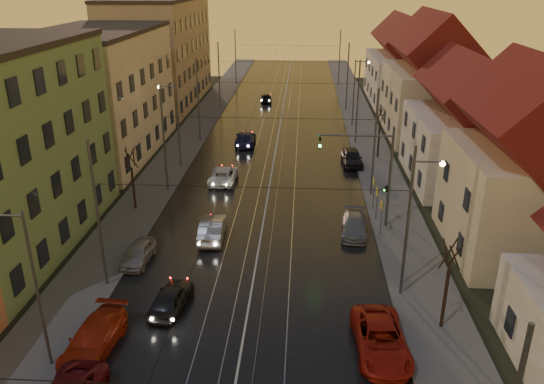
% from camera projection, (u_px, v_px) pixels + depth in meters
% --- Properties ---
extents(road, '(16.00, 120.00, 0.04)m').
position_uv_depth(road, '(278.00, 139.00, 59.61)').
color(road, black).
rests_on(road, ground).
extents(sidewalk_left, '(4.00, 120.00, 0.15)m').
position_uv_depth(sidewalk_left, '(190.00, 137.00, 60.13)').
color(sidewalk_left, '#4C4C4C').
rests_on(sidewalk_left, ground).
extents(sidewalk_right, '(4.00, 120.00, 0.15)m').
position_uv_depth(sidewalk_right, '(367.00, 140.00, 59.04)').
color(sidewalk_right, '#4C4C4C').
rests_on(sidewalk_right, ground).
extents(tram_rail_0, '(0.06, 120.00, 0.03)m').
position_uv_depth(tram_rail_0, '(258.00, 138.00, 59.72)').
color(tram_rail_0, gray).
rests_on(tram_rail_0, road).
extents(tram_rail_1, '(0.06, 120.00, 0.03)m').
position_uv_depth(tram_rail_1, '(271.00, 139.00, 59.64)').
color(tram_rail_1, gray).
rests_on(tram_rail_1, road).
extents(tram_rail_2, '(0.06, 120.00, 0.03)m').
position_uv_depth(tram_rail_2, '(284.00, 139.00, 59.55)').
color(tram_rail_2, gray).
rests_on(tram_rail_2, road).
extents(tram_rail_3, '(0.06, 120.00, 0.03)m').
position_uv_depth(tram_rail_3, '(297.00, 139.00, 59.47)').
color(tram_rail_3, gray).
rests_on(tram_rail_3, road).
extents(apartment_left_2, '(10.00, 20.00, 12.00)m').
position_uv_depth(apartment_left_2, '(100.00, 96.00, 52.76)').
color(apartment_left_2, '#BBA791').
rests_on(apartment_left_2, ground).
extents(apartment_left_3, '(10.00, 24.00, 14.00)m').
position_uv_depth(apartment_left_3, '(160.00, 53.00, 74.56)').
color(apartment_left_3, '#927D5E').
rests_on(apartment_left_3, ground).
extents(house_right_1, '(8.67, 10.20, 10.80)m').
position_uv_depth(house_right_1, '(526.00, 174.00, 33.52)').
color(house_right_1, beige).
rests_on(house_right_1, ground).
extents(house_right_2, '(9.18, 12.24, 9.20)m').
position_uv_depth(house_right_2, '(467.00, 130.00, 45.84)').
color(house_right_2, beige).
rests_on(house_right_2, ground).
extents(house_right_3, '(9.18, 14.28, 11.50)m').
position_uv_depth(house_right_3, '(431.00, 84.00, 59.27)').
color(house_right_3, beige).
rests_on(house_right_3, ground).
extents(house_right_4, '(9.18, 16.32, 10.00)m').
position_uv_depth(house_right_4, '(403.00, 66.00, 76.19)').
color(house_right_4, beige).
rests_on(house_right_4, ground).
extents(catenary_pole_l_1, '(0.16, 0.16, 9.00)m').
position_uv_depth(catenary_pole_l_1, '(98.00, 217.00, 29.74)').
color(catenary_pole_l_1, '#595B60').
rests_on(catenary_pole_l_1, ground).
extents(catenary_pole_r_1, '(0.16, 0.16, 9.00)m').
position_uv_depth(catenary_pole_r_1, '(408.00, 225.00, 28.80)').
color(catenary_pole_r_1, '#595B60').
rests_on(catenary_pole_r_1, ground).
extents(catenary_pole_l_2, '(0.16, 0.16, 9.00)m').
position_uv_depth(catenary_pole_l_2, '(164.00, 140.00, 43.60)').
color(catenary_pole_l_2, '#595B60').
rests_on(catenary_pole_l_2, ground).
extents(catenary_pole_r_2, '(0.16, 0.16, 9.00)m').
position_uv_depth(catenary_pole_r_2, '(375.00, 144.00, 42.66)').
color(catenary_pole_r_2, '#595B60').
rests_on(catenary_pole_r_2, ground).
extents(catenary_pole_l_3, '(0.16, 0.16, 9.00)m').
position_uv_depth(catenary_pole_l_3, '(198.00, 101.00, 57.46)').
color(catenary_pole_l_3, '#595B60').
rests_on(catenary_pole_l_3, ground).
extents(catenary_pole_r_3, '(0.16, 0.16, 9.00)m').
position_uv_depth(catenary_pole_r_3, '(358.00, 103.00, 56.52)').
color(catenary_pole_r_3, '#595B60').
rests_on(catenary_pole_r_3, ground).
extents(catenary_pole_l_4, '(0.16, 0.16, 9.00)m').
position_uv_depth(catenary_pole_l_4, '(219.00, 76.00, 71.32)').
color(catenary_pole_l_4, '#595B60').
rests_on(catenary_pole_l_4, ground).
extents(catenary_pole_r_4, '(0.16, 0.16, 9.00)m').
position_uv_depth(catenary_pole_r_4, '(347.00, 78.00, 70.38)').
color(catenary_pole_r_4, '#595B60').
rests_on(catenary_pole_r_4, ground).
extents(catenary_pole_l_5, '(0.16, 0.16, 9.00)m').
position_uv_depth(catenary_pole_l_5, '(236.00, 57.00, 87.95)').
color(catenary_pole_l_5, '#595B60').
rests_on(catenary_pole_l_5, ground).
extents(catenary_pole_r_5, '(0.16, 0.16, 9.00)m').
position_uv_depth(catenary_pole_r_5, '(339.00, 58.00, 87.01)').
color(catenary_pole_r_5, '#595B60').
rests_on(catenary_pole_r_5, ground).
extents(street_lamp_0, '(1.75, 0.32, 8.00)m').
position_uv_depth(street_lamp_0, '(28.00, 276.00, 23.15)').
color(street_lamp_0, '#595B60').
rests_on(street_lamp_0, ground).
extents(street_lamp_1, '(1.75, 0.32, 8.00)m').
position_uv_depth(street_lamp_1, '(414.00, 211.00, 29.55)').
color(street_lamp_1, '#595B60').
rests_on(street_lamp_1, ground).
extents(street_lamp_2, '(1.75, 0.32, 8.00)m').
position_uv_depth(street_lamp_2, '(174.00, 118.00, 49.02)').
color(street_lamp_2, '#595B60').
rests_on(street_lamp_2, ground).
extents(street_lamp_3, '(1.75, 0.32, 8.00)m').
position_uv_depth(street_lamp_3, '(357.00, 86.00, 62.82)').
color(street_lamp_3, '#595B60').
rests_on(street_lamp_3, ground).
extents(traffic_light_mast, '(5.30, 0.32, 7.20)m').
position_uv_depth(traffic_light_mast, '(376.00, 168.00, 37.11)').
color(traffic_light_mast, '#595B60').
rests_on(traffic_light_mast, ground).
extents(bare_tree_0, '(1.09, 1.09, 5.11)m').
position_uv_depth(bare_tree_0, '(133.00, 180.00, 40.75)').
color(bare_tree_0, black).
rests_on(bare_tree_0, ground).
extents(bare_tree_1, '(1.09, 1.09, 5.11)m').
position_uv_depth(bare_tree_1, '(447.00, 287.00, 26.70)').
color(bare_tree_1, black).
rests_on(bare_tree_1, ground).
extents(bare_tree_2, '(1.09, 1.09, 5.11)m').
position_uv_depth(bare_tree_2, '(379.00, 134.00, 52.56)').
color(bare_tree_2, black).
rests_on(bare_tree_2, ground).
extents(driving_car_0, '(2.09, 4.18, 1.37)m').
position_uv_depth(driving_car_0, '(171.00, 298.00, 29.03)').
color(driving_car_0, black).
rests_on(driving_car_0, ground).
extents(driving_car_1, '(1.81, 4.64, 1.51)m').
position_uv_depth(driving_car_1, '(212.00, 228.00, 36.86)').
color(driving_car_1, '#98999D').
rests_on(driving_car_1, ground).
extents(driving_car_2, '(2.22, 4.79, 1.33)m').
position_uv_depth(driving_car_2, '(224.00, 175.00, 47.00)').
color(driving_car_2, silver).
rests_on(driving_car_2, ground).
extents(driving_car_3, '(2.29, 5.22, 1.49)m').
position_uv_depth(driving_car_3, '(245.00, 138.00, 57.31)').
color(driving_car_3, '#161742').
rests_on(driving_car_3, ground).
extents(driving_car_4, '(1.85, 3.95, 1.31)m').
position_uv_depth(driving_car_4, '(266.00, 98.00, 76.76)').
color(driving_car_4, black).
rests_on(driving_car_4, ground).
extents(parked_left_2, '(2.37, 5.05, 1.42)m').
position_uv_depth(parked_left_2, '(94.00, 338.00, 25.74)').
color(parked_left_2, '#A62510').
rests_on(parked_left_2, ground).
extents(parked_left_3, '(1.65, 3.79, 1.27)m').
position_uv_depth(parked_left_3, '(138.00, 253.00, 33.83)').
color(parked_left_3, '#9FA0A5').
rests_on(parked_left_3, ground).
extents(parked_right_0, '(2.67, 5.37, 1.46)m').
position_uv_depth(parked_right_0, '(381.00, 339.00, 25.65)').
color(parked_right_0, '#AF1C11').
rests_on(parked_right_0, ground).
extents(parked_right_1, '(2.12, 4.49, 1.26)m').
position_uv_depth(parked_right_1, '(354.00, 226.00, 37.55)').
color(parked_right_1, gray).
rests_on(parked_right_1, ground).
extents(parked_right_2, '(2.03, 4.65, 1.56)m').
position_uv_depth(parked_right_2, '(352.00, 158.00, 51.16)').
color(parked_right_2, black).
rests_on(parked_right_2, ground).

